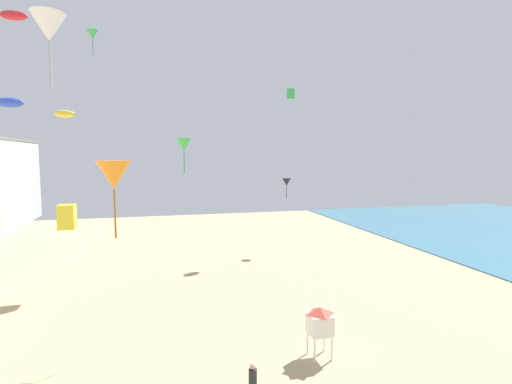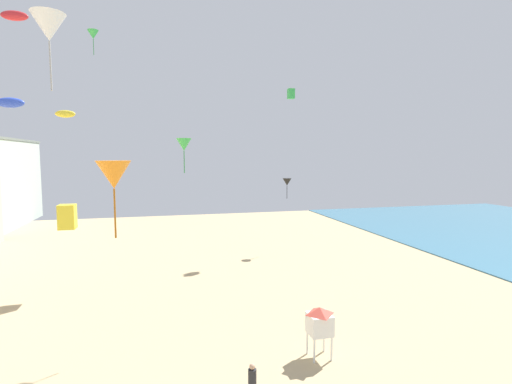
{
  "view_description": "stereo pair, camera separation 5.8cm",
  "coord_description": "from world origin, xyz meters",
  "px_view_note": "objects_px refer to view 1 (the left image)",
  "views": [
    {
      "loc": [
        -1.08,
        -5.34,
        9.9
      ],
      "look_at": [
        4.47,
        16.11,
        7.85
      ],
      "focal_mm": 26.82,
      "sensor_mm": 36.0,
      "label": 1
    },
    {
      "loc": [
        -1.03,
        -5.36,
        9.9
      ],
      "look_at": [
        4.47,
        16.11,
        7.85
      ],
      "focal_mm": 26.82,
      "sensor_mm": 36.0,
      "label": 2
    }
  ],
  "objects_px": {
    "kite_green_delta_2": "(92,35)",
    "kite_yellow_box": "(67,217)",
    "kite_blue_parafoil": "(9,103)",
    "kite_black_delta": "(287,182)",
    "kite_flyer": "(253,381)",
    "kite_green_delta": "(184,145)",
    "kite_white_delta": "(49,27)",
    "kite_green_box": "(291,94)",
    "kite_red_parafoil": "(14,15)",
    "kite_yellow_parafoil": "(65,114)",
    "kite_orange_delta": "(114,175)",
    "lifeguard_stand": "(320,321)"
  },
  "relations": [
    {
      "from": "kite_yellow_box",
      "to": "kite_green_delta_2",
      "type": "bearing_deg",
      "value": 88.68
    },
    {
      "from": "kite_flyer",
      "to": "kite_red_parafoil",
      "type": "height_order",
      "value": "kite_red_parafoil"
    },
    {
      "from": "kite_orange_delta",
      "to": "kite_black_delta",
      "type": "relative_size",
      "value": 1.8
    },
    {
      "from": "kite_orange_delta",
      "to": "kite_green_box",
      "type": "relative_size",
      "value": 3.73
    },
    {
      "from": "kite_green_delta_2",
      "to": "kite_green_delta",
      "type": "bearing_deg",
      "value": -69.88
    },
    {
      "from": "kite_green_box",
      "to": "kite_yellow_box",
      "type": "height_order",
      "value": "kite_green_box"
    },
    {
      "from": "kite_green_delta",
      "to": "kite_blue_parafoil",
      "type": "relative_size",
      "value": 0.98
    },
    {
      "from": "kite_white_delta",
      "to": "kite_green_delta",
      "type": "bearing_deg",
      "value": 9.24
    },
    {
      "from": "kite_green_delta",
      "to": "kite_green_box",
      "type": "bearing_deg",
      "value": 53.57
    },
    {
      "from": "lifeguard_stand",
      "to": "kite_orange_delta",
      "type": "xyz_separation_m",
      "value": [
        -9.67,
        3.34,
        7.16
      ]
    },
    {
      "from": "kite_flyer",
      "to": "kite_green_box",
      "type": "bearing_deg",
      "value": -7.45
    },
    {
      "from": "kite_green_box",
      "to": "lifeguard_stand",
      "type": "bearing_deg",
      "value": -105.83
    },
    {
      "from": "kite_flyer",
      "to": "lifeguard_stand",
      "type": "distance_m",
      "value": 4.88
    },
    {
      "from": "kite_red_parafoil",
      "to": "kite_black_delta",
      "type": "height_order",
      "value": "kite_red_parafoil"
    },
    {
      "from": "kite_white_delta",
      "to": "kite_blue_parafoil",
      "type": "height_order",
      "value": "kite_white_delta"
    },
    {
      "from": "kite_green_delta",
      "to": "kite_black_delta",
      "type": "distance_m",
      "value": 20.03
    },
    {
      "from": "kite_flyer",
      "to": "kite_orange_delta",
      "type": "height_order",
      "value": "kite_orange_delta"
    },
    {
      "from": "kite_yellow_parafoil",
      "to": "kite_red_parafoil",
      "type": "xyz_separation_m",
      "value": [
        -2.35,
        -4.9,
        7.11
      ]
    },
    {
      "from": "kite_orange_delta",
      "to": "kite_green_delta_2",
      "type": "bearing_deg",
      "value": 99.8
    },
    {
      "from": "kite_orange_delta",
      "to": "kite_green_box",
      "type": "xyz_separation_m",
      "value": [
        15.99,
        18.95,
        7.56
      ]
    },
    {
      "from": "kite_white_delta",
      "to": "kite_black_delta",
      "type": "distance_m",
      "value": 26.43
    },
    {
      "from": "kite_white_delta",
      "to": "kite_green_box",
      "type": "distance_m",
      "value": 25.96
    },
    {
      "from": "kite_green_box",
      "to": "kite_black_delta",
      "type": "relative_size",
      "value": 0.48
    },
    {
      "from": "kite_blue_parafoil",
      "to": "kite_green_delta_2",
      "type": "distance_m",
      "value": 13.25
    },
    {
      "from": "kite_yellow_parafoil",
      "to": "kite_orange_delta",
      "type": "bearing_deg",
      "value": -72.59
    },
    {
      "from": "kite_yellow_box",
      "to": "kite_red_parafoil",
      "type": "bearing_deg",
      "value": 127.6
    },
    {
      "from": "kite_green_box",
      "to": "kite_red_parafoil",
      "type": "xyz_separation_m",
      "value": [
        -24.63,
        -3.79,
        4.51
      ]
    },
    {
      "from": "kite_orange_delta",
      "to": "kite_green_delta",
      "type": "bearing_deg",
      "value": 31.13
    },
    {
      "from": "kite_orange_delta",
      "to": "kite_green_delta",
      "type": "xyz_separation_m",
      "value": [
        3.61,
        2.18,
        1.59
      ]
    },
    {
      "from": "kite_green_delta",
      "to": "kite_black_delta",
      "type": "relative_size",
      "value": 0.92
    },
    {
      "from": "kite_blue_parafoil",
      "to": "kite_black_delta",
      "type": "xyz_separation_m",
      "value": [
        24.1,
        4.55,
        -6.8
      ]
    },
    {
      "from": "kite_yellow_box",
      "to": "kite_black_delta",
      "type": "relative_size",
      "value": 0.81
    },
    {
      "from": "kite_black_delta",
      "to": "kite_red_parafoil",
      "type": "bearing_deg",
      "value": -173.08
    },
    {
      "from": "kite_yellow_box",
      "to": "kite_green_delta_2",
      "type": "distance_m",
      "value": 21.28
    },
    {
      "from": "lifeguard_stand",
      "to": "kite_white_delta",
      "type": "xyz_separation_m",
      "value": [
        -12.55,
        4.46,
        14.36
      ]
    },
    {
      "from": "kite_flyer",
      "to": "kite_green_delta_2",
      "type": "distance_m",
      "value": 36.98
    },
    {
      "from": "kite_blue_parafoil",
      "to": "kite_red_parafoil",
      "type": "height_order",
      "value": "kite_red_parafoil"
    },
    {
      "from": "kite_blue_parafoil",
      "to": "kite_green_delta",
      "type": "bearing_deg",
      "value": -42.5
    },
    {
      "from": "kite_green_delta_2",
      "to": "kite_black_delta",
      "type": "relative_size",
      "value": 1.14
    },
    {
      "from": "lifeguard_stand",
      "to": "kite_green_box",
      "type": "relative_size",
      "value": 2.45
    },
    {
      "from": "kite_yellow_parafoil",
      "to": "kite_yellow_box",
      "type": "bearing_deg",
      "value": -79.04
    },
    {
      "from": "kite_red_parafoil",
      "to": "kite_blue_parafoil",
      "type": "bearing_deg",
      "value": -94.93
    },
    {
      "from": "kite_flyer",
      "to": "kite_red_parafoil",
      "type": "distance_m",
      "value": 32.47
    },
    {
      "from": "kite_yellow_parafoil",
      "to": "kite_black_delta",
      "type": "distance_m",
      "value": 22.72
    },
    {
      "from": "kite_white_delta",
      "to": "kite_blue_parafoil",
      "type": "distance_m",
      "value": 13.91
    },
    {
      "from": "kite_green_delta",
      "to": "kite_blue_parafoil",
      "type": "distance_m",
      "value": 17.15
    },
    {
      "from": "kite_orange_delta",
      "to": "kite_green_delta_2",
      "type": "xyz_separation_m",
      "value": [
        -3.93,
        22.75,
        13.23
      ]
    },
    {
      "from": "kite_flyer",
      "to": "kite_blue_parafoil",
      "type": "relative_size",
      "value": 0.81
    },
    {
      "from": "kite_green_delta_2",
      "to": "kite_yellow_box",
      "type": "bearing_deg",
      "value": -91.32
    },
    {
      "from": "lifeguard_stand",
      "to": "kite_yellow_box",
      "type": "distance_m",
      "value": 19.27
    }
  ]
}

